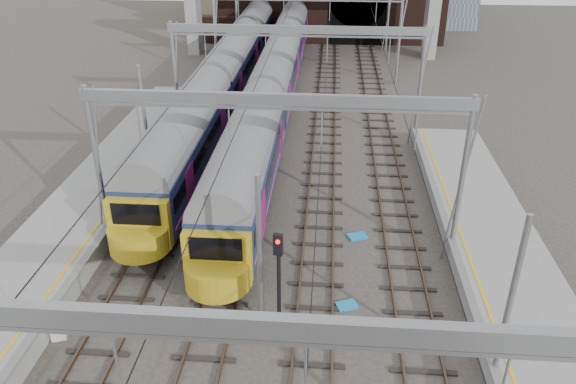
# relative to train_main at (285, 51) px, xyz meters

# --- Properties ---
(ground) EXTENTS (160.00, 160.00, 0.00)m
(ground) POSITION_rel_train_main_xyz_m (2.00, -37.13, -2.54)
(ground) COLOR #38332D
(ground) RESTS_ON ground
(platform_left) EXTENTS (4.32, 55.00, 1.12)m
(platform_left) POSITION_rel_train_main_xyz_m (-8.18, -34.63, -1.99)
(platform_left) COLOR gray
(platform_left) RESTS_ON ground
(tracks) EXTENTS (14.40, 80.00, 0.22)m
(tracks) POSITION_rel_train_main_xyz_m (2.00, -22.13, -2.52)
(tracks) COLOR #4C3828
(tracks) RESTS_ON ground
(overhead_line) EXTENTS (16.80, 80.00, 8.00)m
(overhead_line) POSITION_rel_train_main_xyz_m (2.00, -15.65, 4.03)
(overhead_line) COLOR gray
(overhead_line) RESTS_ON ground
(retaining_wall) EXTENTS (28.00, 2.75, 9.00)m
(retaining_wall) POSITION_rel_train_main_xyz_m (3.40, 14.80, 1.79)
(retaining_wall) COLOR #301B15
(retaining_wall) RESTS_ON ground
(train_main) EXTENTS (2.89, 66.70, 4.94)m
(train_main) POSITION_rel_train_main_xyz_m (0.00, 0.00, 0.00)
(train_main) COLOR black
(train_main) RESTS_ON ground
(train_second) EXTENTS (2.93, 67.70, 5.00)m
(train_second) POSITION_rel_train_main_xyz_m (-4.00, 2.88, 0.03)
(train_second) COLOR black
(train_second) RESTS_ON ground
(signal_near_centre) EXTENTS (0.36, 0.46, 4.67)m
(signal_near_centre) POSITION_rel_train_main_xyz_m (2.66, -34.96, 0.42)
(signal_near_centre) COLOR black
(signal_near_centre) RESTS_ON ground
(relay_cabinet) EXTENTS (0.67, 0.61, 1.11)m
(relay_cabinet) POSITION_rel_train_main_xyz_m (-5.80, -35.80, -1.99)
(relay_cabinet) COLOR silver
(relay_cabinet) RESTS_ON ground
(equip_cover_a) EXTENTS (1.02, 0.86, 0.10)m
(equip_cover_a) POSITION_rel_train_main_xyz_m (-0.62, -30.80, -2.49)
(equip_cover_a) COLOR #197FBE
(equip_cover_a) RESTS_ON ground
(equip_cover_b) EXTENTS (1.02, 0.87, 0.10)m
(equip_cover_b) POSITION_rel_train_main_xyz_m (5.31, -33.06, -2.49)
(equip_cover_b) COLOR #197FBE
(equip_cover_b) RESTS_ON ground
(equip_cover_c) EXTENTS (1.10, 0.95, 0.11)m
(equip_cover_c) POSITION_rel_train_main_xyz_m (5.91, -27.64, -2.49)
(equip_cover_c) COLOR #197FBE
(equip_cover_c) RESTS_ON ground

